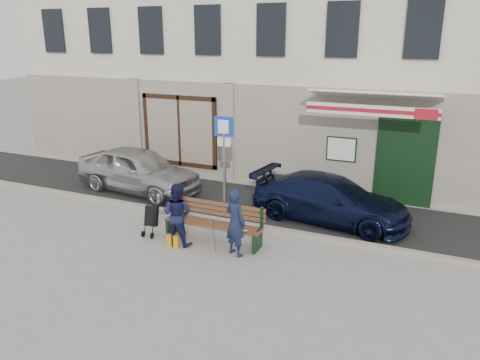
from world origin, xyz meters
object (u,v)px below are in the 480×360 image
Objects in this scene: parking_sign at (224,151)px; stroller at (151,217)px; car_silver at (138,170)px; woman at (177,214)px; bench at (212,223)px; man at (235,222)px; car_navy at (330,199)px.

parking_sign is 2.46m from stroller.
woman reaches higher than car_silver.
stroller is (-1.50, -0.26, 0.01)m from bench.
car_silver is at bearing -7.24° from man.
man is at bearing -10.94° from stroller.
car_navy is (5.99, 0.01, -0.10)m from car_silver.
car_silver is 1.69× the size of bench.
bench is at bearing 144.49° from car_navy.
parking_sign is 2.42m from man.
woman is at bearing -125.59° from car_silver.
stroller is at bearing -128.07° from parking_sign.
car_silver is 0.99× the size of car_navy.
car_navy is at bearing 28.07° from stroller.
car_navy is at bearing -92.93° from man.
car_silver is 3.48m from stroller.
car_silver is at bearing -44.44° from woman.
stroller reaches higher than bench.
man is at bearing 179.66° from woman.
man is (4.56, -2.79, 0.08)m from car_silver.
parking_sign is 2.20m from woman.
parking_sign is 1.77× the size of man.
woman is 0.91m from stroller.
man is at bearing 160.33° from car_navy.
car_silver is 2.64× the size of man.
man is (1.16, -1.85, -1.06)m from parking_sign.
man is at bearing -62.12° from parking_sign.
car_navy reaches higher than bench.
bench is (3.76, -2.38, -0.23)m from car_silver.
car_navy is at bearing 15.92° from parking_sign.
car_silver is 2.76× the size of woman.
woman reaches higher than stroller.
bench is 1.63× the size of woman.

